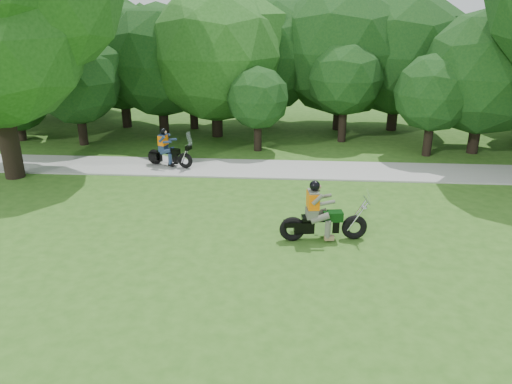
{
  "coord_description": "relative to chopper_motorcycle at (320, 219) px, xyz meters",
  "views": [
    {
      "loc": [
        -0.43,
        -10.14,
        6.05
      ],
      "look_at": [
        -1.35,
        2.6,
        1.15
      ],
      "focal_mm": 35.0,
      "sensor_mm": 36.0,
      "label": 1
    }
  ],
  "objects": [
    {
      "name": "ground",
      "position": [
        -0.39,
        -2.09,
        -0.63
      ],
      "size": [
        100.0,
        100.0,
        0.0
      ],
      "primitive_type": "plane",
      "color": "#2F5D1A",
      "rests_on": "ground"
    },
    {
      "name": "touring_motorcycle",
      "position": [
        -5.58,
        5.94,
        -0.03
      ],
      "size": [
        1.91,
        0.98,
        1.49
      ],
      "rotation": [
        0.0,
        0.0,
        -0.3
      ],
      "color": "black",
      "rests_on": "walkway"
    },
    {
      "name": "chopper_motorcycle",
      "position": [
        0.0,
        0.0,
        0.0
      ],
      "size": [
        2.39,
        0.76,
        1.71
      ],
      "rotation": [
        0.0,
        0.0,
        0.14
      ],
      "color": "black",
      "rests_on": "ground"
    },
    {
      "name": "tree_line",
      "position": [
        0.68,
        12.2,
        2.91
      ],
      "size": [
        40.71,
        11.92,
        7.23
      ],
      "color": "black",
      "rests_on": "ground"
    },
    {
      "name": "walkway",
      "position": [
        -0.39,
        5.91,
        -0.6
      ],
      "size": [
        60.0,
        2.2,
        0.06
      ],
      "primitive_type": "cube",
      "color": "#A0A09B",
      "rests_on": "ground"
    }
  ]
}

